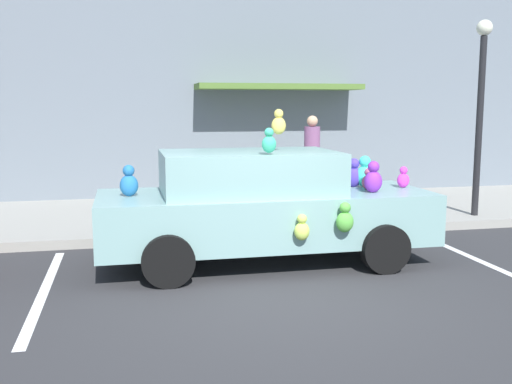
# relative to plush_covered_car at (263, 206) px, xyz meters

# --- Properties ---
(ground_plane) EXTENTS (60.00, 60.00, 0.00)m
(ground_plane) POSITION_rel_plush_covered_car_xyz_m (-0.13, -1.65, -0.80)
(ground_plane) COLOR #2D2D30
(sidewalk) EXTENTS (24.00, 4.00, 0.15)m
(sidewalk) POSITION_rel_plush_covered_car_xyz_m (-0.13, 3.35, -0.72)
(sidewalk) COLOR gray
(sidewalk) RESTS_ON ground
(storefront_building) EXTENTS (24.00, 1.25, 6.40)m
(storefront_building) POSITION_rel_plush_covered_car_xyz_m (-0.12, 5.50, 2.40)
(storefront_building) COLOR slate
(storefront_building) RESTS_ON ground
(parking_stripe_front) EXTENTS (0.12, 3.60, 0.01)m
(parking_stripe_front) POSITION_rel_plush_covered_car_xyz_m (2.99, -0.65, -0.79)
(parking_stripe_front) COLOR silver
(parking_stripe_front) RESTS_ON ground
(parking_stripe_rear) EXTENTS (0.12, 3.60, 0.01)m
(parking_stripe_rear) POSITION_rel_plush_covered_car_xyz_m (-2.79, -0.65, -0.79)
(parking_stripe_rear) COLOR silver
(parking_stripe_rear) RESTS_ON ground
(plush_covered_car) EXTENTS (4.50, 1.95, 2.11)m
(plush_covered_car) POSITION_rel_plush_covered_car_xyz_m (0.00, 0.00, 0.00)
(plush_covered_car) COLOR #79A29F
(plush_covered_car) RESTS_ON ground
(teddy_bear_on_sidewalk) EXTENTS (0.31, 0.26, 0.60)m
(teddy_bear_on_sidewalk) POSITION_rel_plush_covered_car_xyz_m (0.35, 2.34, -0.37)
(teddy_bear_on_sidewalk) COLOR beige
(teddy_bear_on_sidewalk) RESTS_ON sidewalk
(street_lamp_post) EXTENTS (0.28, 0.28, 3.50)m
(street_lamp_post) POSITION_rel_plush_covered_car_xyz_m (4.45, 1.85, 1.52)
(street_lamp_post) COLOR black
(street_lamp_post) RESTS_ON sidewalk
(pedestrian_near_shopfront) EXTENTS (0.32, 0.32, 1.80)m
(pedestrian_near_shopfront) POSITION_rel_plush_covered_car_xyz_m (1.83, 3.52, 0.20)
(pedestrian_near_shopfront) COLOR #7F4D77
(pedestrian_near_shopfront) RESTS_ON sidewalk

